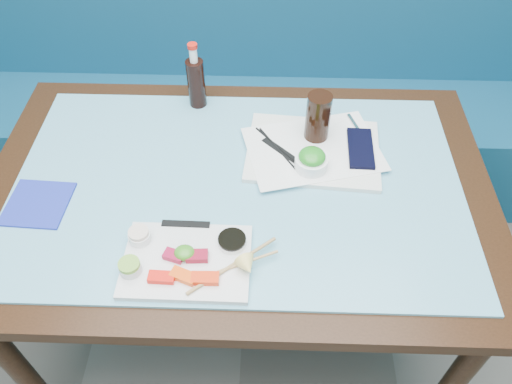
{
  "coord_description": "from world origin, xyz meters",
  "views": [
    {
      "loc": [
        0.08,
        0.53,
        1.76
      ],
      "look_at": [
        0.05,
        1.38,
        0.8
      ],
      "focal_mm": 35.0,
      "sensor_mm": 36.0,
      "label": 1
    }
  ],
  "objects_px": {
    "dining_table": "(238,205)",
    "cola_bottle_body": "(196,83)",
    "booth_bench": "(251,103)",
    "sashimi_plate": "(187,261)",
    "cola_glass": "(318,117)",
    "seaweed_bowl": "(311,163)",
    "blue_napkin": "(38,204)",
    "serving_tray": "(313,151)"
  },
  "relations": [
    {
      "from": "cola_bottle_body",
      "to": "blue_napkin",
      "type": "relative_size",
      "value": 0.98
    },
    {
      "from": "cola_glass",
      "to": "serving_tray",
      "type": "bearing_deg",
      "value": -100.3
    },
    {
      "from": "dining_table",
      "to": "seaweed_bowl",
      "type": "bearing_deg",
      "value": 14.87
    },
    {
      "from": "booth_bench",
      "to": "seaweed_bowl",
      "type": "xyz_separation_m",
      "value": [
        0.2,
        -0.79,
        0.42
      ]
    },
    {
      "from": "dining_table",
      "to": "serving_tray",
      "type": "relative_size",
      "value": 3.72
    },
    {
      "from": "cola_bottle_body",
      "to": "sashimi_plate",
      "type": "bearing_deg",
      "value": -86.34
    },
    {
      "from": "booth_bench",
      "to": "seaweed_bowl",
      "type": "height_order",
      "value": "booth_bench"
    },
    {
      "from": "seaweed_bowl",
      "to": "cola_bottle_body",
      "type": "bearing_deg",
      "value": 140.02
    },
    {
      "from": "serving_tray",
      "to": "seaweed_bowl",
      "type": "height_order",
      "value": "seaweed_bowl"
    },
    {
      "from": "booth_bench",
      "to": "blue_napkin",
      "type": "xyz_separation_m",
      "value": [
        -0.52,
        -0.93,
        0.39
      ]
    },
    {
      "from": "sashimi_plate",
      "to": "blue_napkin",
      "type": "relative_size",
      "value": 1.89
    },
    {
      "from": "seaweed_bowl",
      "to": "cola_bottle_body",
      "type": "height_order",
      "value": "cola_bottle_body"
    },
    {
      "from": "serving_tray",
      "to": "cola_glass",
      "type": "distance_m",
      "value": 0.1
    },
    {
      "from": "cola_bottle_body",
      "to": "booth_bench",
      "type": "bearing_deg",
      "value": 73.81
    },
    {
      "from": "booth_bench",
      "to": "serving_tray",
      "type": "relative_size",
      "value": 7.96
    },
    {
      "from": "serving_tray",
      "to": "blue_napkin",
      "type": "xyz_separation_m",
      "value": [
        -0.73,
        -0.22,
        -0.0
      ]
    },
    {
      "from": "seaweed_bowl",
      "to": "cola_glass",
      "type": "relative_size",
      "value": 0.63
    },
    {
      "from": "booth_bench",
      "to": "cola_glass",
      "type": "xyz_separation_m",
      "value": [
        0.22,
        -0.66,
        0.47
      ]
    },
    {
      "from": "booth_bench",
      "to": "cola_bottle_body",
      "type": "xyz_separation_m",
      "value": [
        -0.14,
        -0.5,
        0.46
      ]
    },
    {
      "from": "sashimi_plate",
      "to": "cola_glass",
      "type": "xyz_separation_m",
      "value": [
        0.33,
        0.45,
        0.08
      ]
    },
    {
      "from": "sashimi_plate",
      "to": "seaweed_bowl",
      "type": "relative_size",
      "value": 3.27
    },
    {
      "from": "dining_table",
      "to": "cola_bottle_body",
      "type": "xyz_separation_m",
      "value": [
        -0.14,
        0.34,
        0.17
      ]
    },
    {
      "from": "booth_bench",
      "to": "dining_table",
      "type": "height_order",
      "value": "booth_bench"
    },
    {
      "from": "dining_table",
      "to": "cola_bottle_body",
      "type": "relative_size",
      "value": 8.95
    },
    {
      "from": "booth_bench",
      "to": "serving_tray",
      "type": "bearing_deg",
      "value": -73.49
    },
    {
      "from": "booth_bench",
      "to": "cola_glass",
      "type": "bearing_deg",
      "value": -71.4
    },
    {
      "from": "dining_table",
      "to": "cola_bottle_body",
      "type": "distance_m",
      "value": 0.41
    },
    {
      "from": "booth_bench",
      "to": "dining_table",
      "type": "distance_m",
      "value": 0.89
    },
    {
      "from": "serving_tray",
      "to": "dining_table",
      "type": "bearing_deg",
      "value": -144.04
    },
    {
      "from": "booth_bench",
      "to": "blue_napkin",
      "type": "height_order",
      "value": "booth_bench"
    },
    {
      "from": "cola_glass",
      "to": "cola_bottle_body",
      "type": "distance_m",
      "value": 0.4
    },
    {
      "from": "sashimi_plate",
      "to": "seaweed_bowl",
      "type": "bearing_deg",
      "value": 46.43
    },
    {
      "from": "serving_tray",
      "to": "seaweed_bowl",
      "type": "bearing_deg",
      "value": -92.97
    },
    {
      "from": "dining_table",
      "to": "blue_napkin",
      "type": "relative_size",
      "value": 8.8
    },
    {
      "from": "dining_table",
      "to": "booth_bench",
      "type": "bearing_deg",
      "value": 90.0
    },
    {
      "from": "cola_glass",
      "to": "cola_bottle_body",
      "type": "height_order",
      "value": "cola_glass"
    },
    {
      "from": "booth_bench",
      "to": "dining_table",
      "type": "xyz_separation_m",
      "value": [
        0.0,
        -0.84,
        0.29
      ]
    },
    {
      "from": "serving_tray",
      "to": "cola_glass",
      "type": "height_order",
      "value": "cola_glass"
    },
    {
      "from": "serving_tray",
      "to": "cola_glass",
      "type": "relative_size",
      "value": 2.59
    },
    {
      "from": "cola_glass",
      "to": "blue_napkin",
      "type": "distance_m",
      "value": 0.8
    },
    {
      "from": "cola_bottle_body",
      "to": "blue_napkin",
      "type": "height_order",
      "value": "cola_bottle_body"
    },
    {
      "from": "dining_table",
      "to": "sashimi_plate",
      "type": "xyz_separation_m",
      "value": [
        -0.11,
        -0.26,
        0.1
      ]
    }
  ]
}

